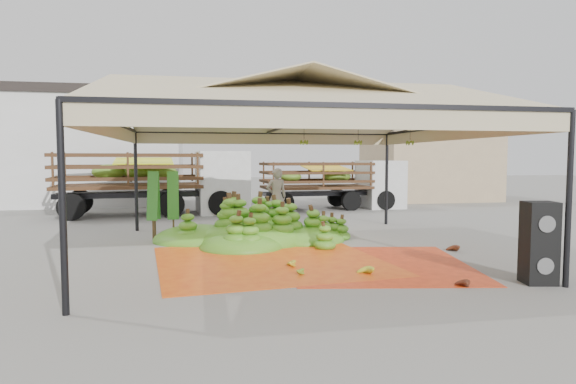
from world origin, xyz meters
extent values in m
plane|color=slate|center=(0.00, 0.00, 0.00)|extent=(90.00, 90.00, 0.00)
cylinder|color=black|center=(-4.00, -4.00, 1.50)|extent=(0.10, 0.10, 3.00)
cylinder|color=black|center=(4.00, -4.00, 1.50)|extent=(0.10, 0.10, 3.00)
cylinder|color=black|center=(-4.00, 4.00, 1.50)|extent=(0.10, 0.10, 3.00)
cylinder|color=black|center=(4.00, 4.00, 1.50)|extent=(0.10, 0.10, 3.00)
pyramid|color=#C1AF89|center=(0.00, 0.00, 3.50)|extent=(8.00, 8.00, 1.00)
cube|color=black|center=(0.00, 0.00, 3.00)|extent=(8.00, 8.00, 0.08)
cube|color=#C1AF89|center=(0.00, 0.00, 2.82)|extent=(8.00, 8.00, 0.36)
cube|color=silver|center=(-10.00, 14.00, 2.50)|extent=(14.00, 6.00, 5.00)
cube|color=black|center=(-10.00, 14.00, 5.20)|extent=(14.30, 6.30, 0.40)
cube|color=tan|center=(10.00, 13.00, 1.80)|extent=(6.00, 5.00, 3.60)
cube|color=navy|center=(10.00, 13.00, 3.85)|extent=(6.30, 5.30, 0.50)
cube|color=orange|center=(-0.67, -0.97, 0.01)|extent=(5.11, 4.92, 0.01)
cube|color=#E84215|center=(1.54, -1.72, 0.01)|extent=(4.15, 4.30, 0.01)
ellipsoid|color=#3B831B|center=(-0.73, 1.58, 0.56)|extent=(6.25, 5.59, 1.13)
ellipsoid|color=gold|center=(-0.40, -1.64, 0.10)|extent=(0.44, 0.37, 0.20)
ellipsoid|color=yellow|center=(0.90, -2.57, 0.11)|extent=(0.62, 0.60, 0.22)
ellipsoid|color=#5C2B15|center=(2.21, -3.70, 0.10)|extent=(0.46, 0.39, 0.19)
ellipsoid|color=#572813|center=(3.70, -0.78, 0.11)|extent=(0.58, 0.53, 0.21)
ellipsoid|color=#4D841B|center=(-0.35, -2.29, 0.09)|extent=(0.44, 0.39, 0.17)
ellipsoid|color=#46811A|center=(0.62, 1.42, 2.62)|extent=(0.24, 0.24, 0.20)
ellipsoid|color=#46811A|center=(2.12, 1.42, 2.62)|extent=(0.24, 0.24, 0.20)
ellipsoid|color=#46811A|center=(3.62, 1.42, 2.62)|extent=(0.24, 0.24, 0.20)
cube|color=black|center=(3.70, -3.70, 0.36)|extent=(0.60, 0.55, 0.72)
cube|color=black|center=(3.70, -3.70, 1.08)|extent=(0.60, 0.55, 0.72)
imported|color=gray|center=(0.37, 4.48, 0.94)|extent=(0.72, 0.51, 1.88)
cube|color=#522C1B|center=(-4.75, 8.22, 1.13)|extent=(5.59, 2.97, 0.13)
cube|color=silver|center=(-1.22, 8.55, 1.24)|extent=(2.15, 2.54, 2.48)
cylinder|color=black|center=(-6.58, 6.96, 0.48)|extent=(0.99, 0.41, 0.97)
cylinder|color=black|center=(-6.78, 9.11, 0.48)|extent=(0.99, 0.41, 0.97)
cylinder|color=black|center=(-3.15, 7.29, 0.48)|extent=(0.99, 0.41, 0.97)
cylinder|color=black|center=(-3.35, 9.43, 0.48)|extent=(0.99, 0.41, 0.97)
cylinder|color=black|center=(-1.33, 7.46, 0.48)|extent=(0.99, 0.41, 0.97)
cylinder|color=black|center=(-1.53, 9.60, 0.48)|extent=(0.99, 0.41, 0.97)
ellipsoid|color=#50851B|center=(-4.75, 8.22, 1.67)|extent=(4.47, 2.33, 0.75)
cube|color=yellow|center=(-4.22, 8.27, 2.10)|extent=(2.34, 2.34, 0.27)
cube|color=#4E2D1A|center=(2.85, 9.10, 0.96)|extent=(4.67, 2.36, 0.11)
cube|color=silver|center=(5.85, 9.28, 1.05)|extent=(1.75, 2.10, 2.10)
cylinder|color=black|center=(1.26, 8.10, 0.41)|extent=(0.83, 0.32, 0.82)
cylinder|color=black|center=(1.15, 9.92, 0.41)|extent=(0.83, 0.32, 0.82)
cylinder|color=black|center=(4.17, 8.27, 0.41)|extent=(0.83, 0.32, 0.82)
cylinder|color=black|center=(4.07, 10.09, 0.41)|extent=(0.83, 0.32, 0.82)
cylinder|color=black|center=(5.72, 8.36, 0.41)|extent=(0.83, 0.32, 0.82)
cylinder|color=black|center=(5.61, 10.18, 0.41)|extent=(0.83, 0.32, 0.82)
ellipsoid|color=#4D7318|center=(2.85, 9.10, 1.41)|extent=(3.73, 1.85, 0.64)
cube|color=gold|center=(3.30, 9.13, 1.78)|extent=(1.93, 1.92, 0.23)
camera|label=1|loc=(-2.15, -11.07, 2.19)|focal=30.00mm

